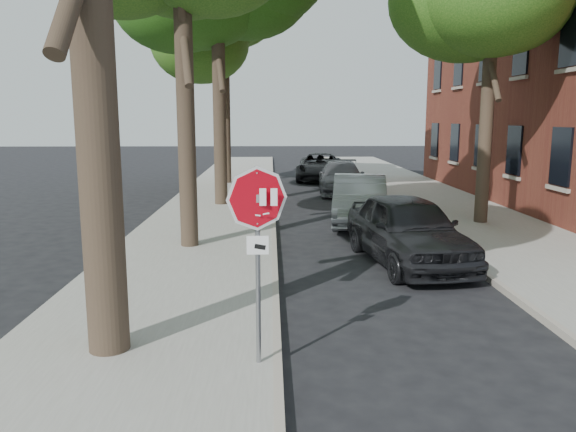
# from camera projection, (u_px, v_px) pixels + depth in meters

# --- Properties ---
(ground) EXTENTS (120.00, 120.00, 0.00)m
(ground) POSITION_uv_depth(u_px,v_px,m) (311.00, 370.00, 7.48)
(ground) COLOR black
(ground) RESTS_ON ground
(sidewalk_left) EXTENTS (4.00, 55.00, 0.12)m
(sidewalk_left) POSITION_uv_depth(u_px,v_px,m) (214.00, 214.00, 19.21)
(sidewalk_left) COLOR gray
(sidewalk_left) RESTS_ON ground
(sidewalk_right) EXTENTS (4.00, 55.00, 0.12)m
(sidewalk_right) POSITION_uv_depth(u_px,v_px,m) (459.00, 213.00, 19.47)
(sidewalk_right) COLOR gray
(sidewalk_right) RESTS_ON ground
(curb_left) EXTENTS (0.12, 55.00, 0.13)m
(curb_left) POSITION_uv_depth(u_px,v_px,m) (273.00, 214.00, 19.27)
(curb_left) COLOR #9E9384
(curb_left) RESTS_ON ground
(curb_right) EXTENTS (0.12, 55.00, 0.13)m
(curb_right) POSITION_uv_depth(u_px,v_px,m) (400.00, 213.00, 19.41)
(curb_right) COLOR #9E9384
(curb_right) RESTS_ON ground
(stop_sign) EXTENTS (0.76, 0.34, 2.61)m
(stop_sign) POSITION_uv_depth(u_px,v_px,m) (258.00, 227.00, 7.10)
(stop_sign) COLOR gray
(stop_sign) RESTS_ON sidewalk_left
(tree_far) EXTENTS (5.29, 4.91, 9.33)m
(tree_far) POSITION_uv_depth(u_px,v_px,m) (224.00, 35.00, 26.94)
(tree_far) COLOR black
(tree_far) RESTS_ON sidewalk_left
(car_a) EXTENTS (2.50, 4.89, 1.59)m
(car_a) POSITION_uv_depth(u_px,v_px,m) (408.00, 229.00, 12.82)
(car_a) COLOR black
(car_a) RESTS_ON ground
(car_b) EXTENTS (2.24, 4.81, 1.53)m
(car_b) POSITION_uv_depth(u_px,v_px,m) (359.00, 200.00, 17.69)
(car_b) COLOR gray
(car_b) RESTS_ON ground
(car_c) EXTENTS (2.28, 4.92, 1.39)m
(car_c) POSITION_uv_depth(u_px,v_px,m) (341.00, 178.00, 24.90)
(car_c) COLOR #49494E
(car_c) RESTS_ON ground
(car_d) EXTENTS (2.95, 5.40, 1.43)m
(car_d) POSITION_uv_depth(u_px,v_px,m) (320.00, 167.00, 30.07)
(car_d) COLOR black
(car_d) RESTS_ON ground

